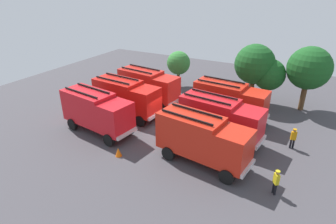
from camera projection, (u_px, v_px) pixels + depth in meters
ground_plane at (168, 125)px, 27.03m from camera, size 50.13×50.13×0.00m
fire_truck_0 at (97, 110)px, 25.02m from camera, size 7.46×3.53×3.88m
fire_truck_1 at (203, 138)px, 20.60m from camera, size 7.45×3.50×3.88m
fire_truck_2 at (126, 96)px, 28.13m from camera, size 7.37×3.23×3.88m
fire_truck_3 at (220, 117)px, 23.70m from camera, size 7.43×3.42×3.88m
fire_truck_4 at (148, 85)px, 31.17m from camera, size 7.43×3.42×3.88m
fire_truck_5 at (230, 100)px, 27.26m from camera, size 7.38×3.24×3.88m
firefighter_0 at (276, 181)px, 17.85m from camera, size 0.44×0.48×1.82m
firefighter_1 at (293, 138)px, 22.86m from camera, size 0.47×0.36×1.80m
tree_0 at (179, 63)px, 35.82m from camera, size 3.00×3.00×4.65m
tree_1 at (255, 64)px, 30.12m from camera, size 4.32×4.32×6.70m
tree_2 at (269, 75)px, 29.96m from camera, size 3.39×3.39×5.25m
tree_3 at (309, 68)px, 28.41m from camera, size 4.41×4.41×6.83m
traffic_cone_0 at (170, 96)px, 33.12m from camera, size 0.39×0.39×0.56m
traffic_cone_1 at (205, 120)px, 27.20m from camera, size 0.48×0.48×0.69m
traffic_cone_2 at (118, 152)px, 22.08m from camera, size 0.52×0.52×0.74m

